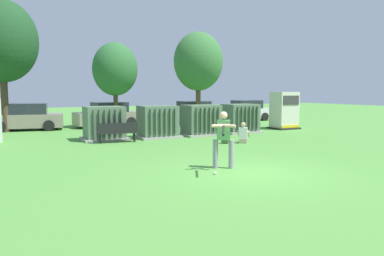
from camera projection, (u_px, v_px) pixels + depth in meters
name	position (u px, v px, depth m)	size (l,w,h in m)	color
ground_plane	(250.00, 173.00, 10.72)	(96.00, 96.00, 0.00)	#51933D
transformer_west	(104.00, 124.00, 17.89)	(2.10, 1.70, 1.62)	#9E9B93
transformer_mid_west	(158.00, 122.00, 18.77)	(2.10, 1.70, 1.62)	#9E9B93
transformer_mid_east	(201.00, 121.00, 19.80)	(2.10, 1.70, 1.62)	#9E9B93
transformer_east	(240.00, 119.00, 21.08)	(2.10, 1.70, 1.62)	#9E9B93
generator_enclosure	(284.00, 111.00, 23.17)	(1.60, 1.40, 2.30)	#262626
park_bench	(118.00, 131.00, 16.96)	(1.83, 0.61, 0.92)	black
batter	(223.00, 137.00, 11.23)	(1.09, 1.48, 1.74)	gray
sports_ball	(215.00, 173.00, 10.52)	(0.09, 0.09, 0.09)	white
seated_spectator	(243.00, 135.00, 16.88)	(0.72, 0.76, 0.96)	tan
backpack	(225.00, 139.00, 16.75)	(0.38, 0.37, 0.44)	#4C723F
tree_left	(2.00, 41.00, 20.94)	(3.93, 3.93, 7.50)	#4C3828
tree_center_left	(115.00, 69.00, 23.65)	(2.84, 2.84, 5.43)	#4C3828
tree_center_right	(198.00, 62.00, 24.76)	(3.28, 3.28, 6.27)	brown
parked_car_leftmost	(27.00, 118.00, 22.35)	(4.40, 2.37, 1.62)	gray
parked_car_left_of_center	(108.00, 115.00, 24.58)	(4.37, 2.29, 1.62)	gray
parked_car_right_of_center	(193.00, 113.00, 27.22)	(4.27, 2.05, 1.62)	maroon
parked_car_rightmost	(245.00, 111.00, 29.77)	(4.25, 2.03, 1.62)	silver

